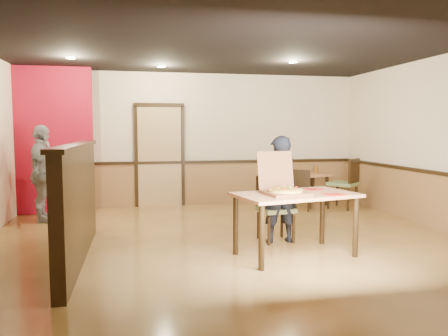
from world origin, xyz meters
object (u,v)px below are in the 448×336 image
Objects in this scene: side_chair_right at (346,181)px; pizza_box at (284,189)px; side_table at (311,182)px; condiment at (316,170)px; diner_chair at (274,205)px; main_table at (295,202)px; diner at (279,189)px; passerby at (42,174)px; side_chair_left at (301,188)px.

side_chair_right is 3.82m from pizza_box.
side_table is 4.63× the size of condiment.
side_table is at bearing 50.86° from diner_chair.
main_table is 0.69m from diner.
passerby is 4.46m from pizza_box.
side_chair_right is 0.79m from side_table.
diner is 4.19m from passerby.
diner reaches higher than side_chair_left.
side_chair_right is (2.22, 2.11, 0.05)m from diner_chair.
passerby is 2.62× the size of pizza_box.
pizza_box reaches higher than side_table.
main_table is 1.61× the size of side_chair_right.
pizza_box is at bearing -118.85° from condiment.
side_chair_right is 0.76m from condiment.
main_table is 3.68m from side_chair_right.
passerby is at bearing 30.00° from side_chair_left.
side_chair_right is 1.59× the size of pizza_box.
condiment is at bearing 53.52° from pizza_box.
condiment is (-0.39, 0.63, 0.19)m from side_chair_right.
pizza_box is at bearing 11.25° from side_chair_right.
side_table is (1.72, 2.72, -0.01)m from diner_chair.
passerby is at bearing -172.10° from condiment.
side_chair_left is at bearing -128.44° from side_table.
main_table is 2.15× the size of side_table.
pizza_box is (-0.16, -0.86, 0.36)m from diner_chair.
passerby is at bearing -38.97° from side_chair_right.
diner is (-2.20, -2.26, 0.20)m from side_chair_right.
side_chair_right reaches higher than side_table.
pizza_box is (-1.88, -3.59, 0.38)m from side_table.
diner is at bearing -87.25° from diner_chair.
diner_chair is 1.13× the size of side_chair_left.
diner_chair is 5.64× the size of condiment.
main_table is 0.98× the size of passerby.
diner is at bearing -120.61° from side_table.
diner reaches higher than condiment.
diner is at bearing 90.26° from side_chair_left.
diner_chair is at bearing -119.44° from passerby.
passerby is (-5.30, -0.73, 0.35)m from side_table.
main_table is at bearing 86.82° from diner.
diner is at bearing -121.04° from passerby.
pizza_box is at bearing 93.40° from side_chair_left.
side_chair_right is at bearing -58.37° from condiment.
main_table is 4.57m from passerby.
main_table is 4.01m from condiment.
side_chair_left is at bearing 52.78° from diner_chair.
diner is (-1.70, -2.87, 0.27)m from side_table.
main_table is at bearing 95.96° from side_chair_left.
passerby is at bearing -33.23° from diner.
side_chair_right reaches higher than diner_chair.
side_chair_right is 3.16m from diner.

